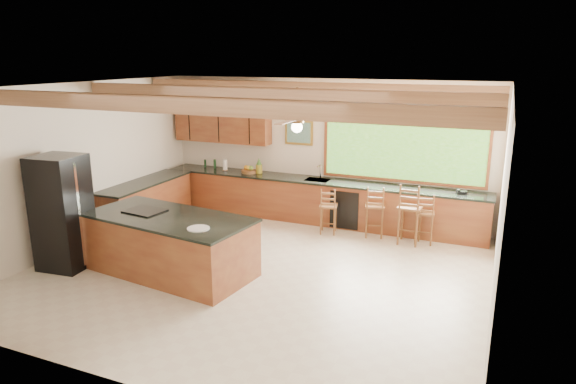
% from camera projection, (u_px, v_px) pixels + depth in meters
% --- Properties ---
extents(ground, '(7.20, 7.20, 0.00)m').
position_uv_depth(ground, '(257.00, 272.00, 8.48)').
color(ground, beige).
rests_on(ground, ground).
extents(room_shell, '(7.27, 6.54, 3.02)m').
position_uv_depth(room_shell, '(263.00, 133.00, 8.55)').
color(room_shell, beige).
rests_on(room_shell, ground).
extents(counter_run, '(7.12, 3.10, 1.26)m').
position_uv_depth(counter_run, '(275.00, 201.00, 10.91)').
color(counter_run, brown).
rests_on(counter_run, ground).
extents(island, '(2.91, 1.64, 0.99)m').
position_uv_depth(island, '(170.00, 244.00, 8.35)').
color(island, brown).
rests_on(island, ground).
extents(refrigerator, '(0.81, 0.79, 1.91)m').
position_uv_depth(refrigerator, '(62.00, 212.00, 8.45)').
color(refrigerator, black).
rests_on(refrigerator, ground).
extents(bar_stool_a, '(0.40, 0.40, 0.94)m').
position_uv_depth(bar_stool_a, '(328.00, 207.00, 10.14)').
color(bar_stool_a, brown).
rests_on(bar_stool_a, ground).
extents(bar_stool_b, '(0.40, 0.40, 1.00)m').
position_uv_depth(bar_stool_b, '(424.00, 214.00, 9.58)').
color(bar_stool_b, brown).
rests_on(bar_stool_b, ground).
extents(bar_stool_c, '(0.45, 0.45, 1.04)m').
position_uv_depth(bar_stool_c, '(374.00, 207.00, 9.94)').
color(bar_stool_c, brown).
rests_on(bar_stool_c, ground).
extents(bar_stool_d, '(0.43, 0.43, 1.18)m').
position_uv_depth(bar_stool_d, '(410.00, 209.00, 9.53)').
color(bar_stool_d, brown).
rests_on(bar_stool_d, ground).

